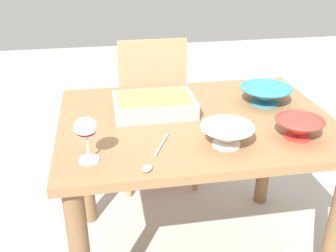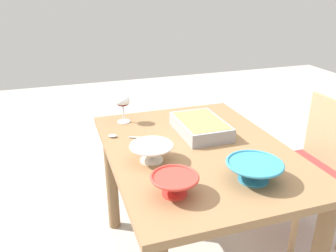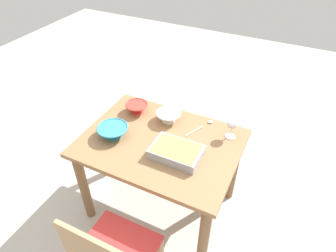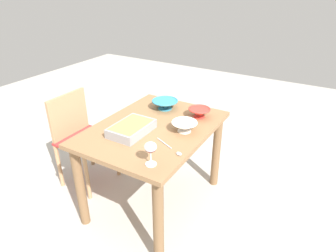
{
  "view_description": "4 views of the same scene",
  "coord_description": "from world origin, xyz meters",
  "px_view_note": "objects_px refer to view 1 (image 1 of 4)",
  "views": [
    {
      "loc": [
        -0.37,
        -1.43,
        1.43
      ],
      "look_at": [
        -0.14,
        -0.14,
        0.78
      ],
      "focal_mm": 42.36,
      "sensor_mm": 36.0,
      "label": 1
    },
    {
      "loc": [
        1.36,
        -0.6,
        1.46
      ],
      "look_at": [
        -0.13,
        -0.1,
        0.81
      ],
      "focal_mm": 37.17,
      "sensor_mm": 36.0,
      "label": 2
    },
    {
      "loc": [
        -0.74,
        1.39,
        2.14
      ],
      "look_at": [
        -0.01,
        -0.11,
        0.8
      ],
      "focal_mm": 31.58,
      "sensor_mm": 36.0,
      "label": 3
    },
    {
      "loc": [
        -1.66,
        -1.11,
        1.77
      ],
      "look_at": [
        -0.06,
        -0.17,
        0.81
      ],
      "focal_mm": 31.26,
      "sensor_mm": 36.0,
      "label": 4
    }
  ],
  "objects_px": {
    "chair": "(156,104)",
    "serving_bowl": "(227,134)",
    "dining_table": "(195,146)",
    "mixing_bowl": "(299,127)",
    "serving_spoon": "(153,159)",
    "casserole_dish": "(154,104)",
    "small_bowl": "(265,94)",
    "wine_glass": "(86,130)"
  },
  "relations": [
    {
      "from": "chair",
      "to": "serving_bowl",
      "type": "relative_size",
      "value": 4.41
    },
    {
      "from": "dining_table",
      "to": "serving_bowl",
      "type": "xyz_separation_m",
      "value": [
        0.05,
        -0.24,
        0.18
      ]
    },
    {
      "from": "mixing_bowl",
      "to": "serving_spoon",
      "type": "height_order",
      "value": "mixing_bowl"
    },
    {
      "from": "casserole_dish",
      "to": "mixing_bowl",
      "type": "height_order",
      "value": "mixing_bowl"
    },
    {
      "from": "small_bowl",
      "to": "serving_spoon",
      "type": "xyz_separation_m",
      "value": [
        -0.56,
        -0.4,
        -0.04
      ]
    },
    {
      "from": "dining_table",
      "to": "mixing_bowl",
      "type": "height_order",
      "value": "mixing_bowl"
    },
    {
      "from": "chair",
      "to": "serving_spoon",
      "type": "xyz_separation_m",
      "value": [
        -0.16,
        -1.07,
        0.26
      ]
    },
    {
      "from": "casserole_dish",
      "to": "serving_bowl",
      "type": "distance_m",
      "value": 0.39
    },
    {
      "from": "chair",
      "to": "casserole_dish",
      "type": "height_order",
      "value": "chair"
    },
    {
      "from": "wine_glass",
      "to": "casserole_dish",
      "type": "distance_m",
      "value": 0.45
    },
    {
      "from": "wine_glass",
      "to": "serving_spoon",
      "type": "xyz_separation_m",
      "value": [
        0.21,
        -0.04,
        -0.11
      ]
    },
    {
      "from": "mixing_bowl",
      "to": "small_bowl",
      "type": "bearing_deg",
      "value": 89.2
    },
    {
      "from": "dining_table",
      "to": "serving_spoon",
      "type": "height_order",
      "value": "serving_spoon"
    },
    {
      "from": "dining_table",
      "to": "serving_bowl",
      "type": "relative_size",
      "value": 5.79
    },
    {
      "from": "chair",
      "to": "wine_glass",
      "type": "bearing_deg",
      "value": -109.75
    },
    {
      "from": "wine_glass",
      "to": "mixing_bowl",
      "type": "relative_size",
      "value": 0.87
    },
    {
      "from": "mixing_bowl",
      "to": "serving_bowl",
      "type": "height_order",
      "value": "same"
    },
    {
      "from": "mixing_bowl",
      "to": "serving_bowl",
      "type": "relative_size",
      "value": 0.94
    },
    {
      "from": "small_bowl",
      "to": "serving_spoon",
      "type": "distance_m",
      "value": 0.69
    },
    {
      "from": "chair",
      "to": "wine_glass",
      "type": "height_order",
      "value": "wine_glass"
    },
    {
      "from": "dining_table",
      "to": "casserole_dish",
      "type": "xyz_separation_m",
      "value": [
        -0.16,
        0.08,
        0.17
      ]
    },
    {
      "from": "casserole_dish",
      "to": "serving_bowl",
      "type": "height_order",
      "value": "serving_bowl"
    },
    {
      "from": "wine_glass",
      "to": "casserole_dish",
      "type": "relative_size",
      "value": 0.46
    },
    {
      "from": "chair",
      "to": "casserole_dish",
      "type": "xyz_separation_m",
      "value": [
        -0.1,
        -0.68,
        0.3
      ]
    },
    {
      "from": "dining_table",
      "to": "casserole_dish",
      "type": "bearing_deg",
      "value": 153.02
    },
    {
      "from": "small_bowl",
      "to": "serving_bowl",
      "type": "distance_m",
      "value": 0.44
    },
    {
      "from": "chair",
      "to": "casserole_dish",
      "type": "relative_size",
      "value": 2.52
    },
    {
      "from": "chair",
      "to": "dining_table",
      "type": "bearing_deg",
      "value": -85.34
    },
    {
      "from": "dining_table",
      "to": "small_bowl",
      "type": "bearing_deg",
      "value": 16.08
    },
    {
      "from": "small_bowl",
      "to": "serving_bowl",
      "type": "bearing_deg",
      "value": -129.88
    },
    {
      "from": "serving_bowl",
      "to": "mixing_bowl",
      "type": "bearing_deg",
      "value": 1.77
    },
    {
      "from": "chair",
      "to": "serving_bowl",
      "type": "xyz_separation_m",
      "value": [
        0.12,
        -1.01,
        0.3
      ]
    },
    {
      "from": "small_bowl",
      "to": "serving_bowl",
      "type": "xyz_separation_m",
      "value": [
        -0.28,
        -0.34,
        -0.0
      ]
    },
    {
      "from": "mixing_bowl",
      "to": "small_bowl",
      "type": "relative_size",
      "value": 0.8
    },
    {
      "from": "casserole_dish",
      "to": "small_bowl",
      "type": "height_order",
      "value": "small_bowl"
    },
    {
      "from": "dining_table",
      "to": "small_bowl",
      "type": "xyz_separation_m",
      "value": [
        0.33,
        0.1,
        0.18
      ]
    },
    {
      "from": "casserole_dish",
      "to": "serving_spoon",
      "type": "height_order",
      "value": "casserole_dish"
    },
    {
      "from": "chair",
      "to": "mixing_bowl",
      "type": "distance_m",
      "value": 1.11
    },
    {
      "from": "small_bowl",
      "to": "serving_spoon",
      "type": "relative_size",
      "value": 0.87
    },
    {
      "from": "dining_table",
      "to": "wine_glass",
      "type": "height_order",
      "value": "wine_glass"
    },
    {
      "from": "serving_bowl",
      "to": "serving_spoon",
      "type": "relative_size",
      "value": 0.75
    },
    {
      "from": "casserole_dish",
      "to": "serving_spoon",
      "type": "bearing_deg",
      "value": -98.77
    }
  ]
}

